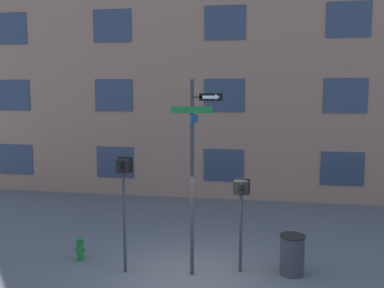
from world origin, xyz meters
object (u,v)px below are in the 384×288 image
pedestrian_signal_left (124,185)px  trash_bin (292,255)px  street_sign_pole (194,162)px  fire_hydrant (80,249)px  pedestrian_signal_right (241,199)px

pedestrian_signal_left → trash_bin: 4.56m
street_sign_pole → pedestrian_signal_left: size_ratio=1.65×
pedestrian_signal_left → street_sign_pole: bearing=4.3°
pedestrian_signal_left → fire_hydrant: 2.48m
pedestrian_signal_left → fire_hydrant: (-1.45, 0.52, -1.94)m
street_sign_pole → pedestrian_signal_left: (-1.75, -0.13, -0.59)m
pedestrian_signal_left → pedestrian_signal_right: size_ratio=1.23×
street_sign_pole → fire_hydrant: bearing=173.1°
pedestrian_signal_right → fire_hydrant: bearing=-179.9°
pedestrian_signal_right → fire_hydrant: (-4.33, -0.01, -1.56)m
pedestrian_signal_left → pedestrian_signal_right: (2.88, 0.53, -0.38)m
street_sign_pole → trash_bin: bearing=10.4°
pedestrian_signal_right → trash_bin: 1.89m
fire_hydrant → trash_bin: trash_bin is taller
pedestrian_signal_left → trash_bin: size_ratio=2.91×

